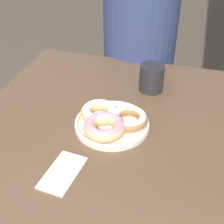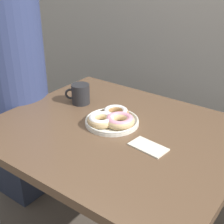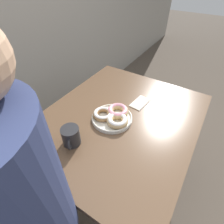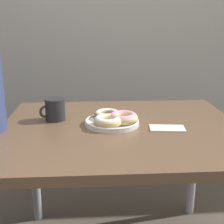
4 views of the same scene
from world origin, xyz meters
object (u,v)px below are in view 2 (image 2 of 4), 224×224
(dining_table, at_px, (116,143))
(napkin, at_px, (148,147))
(person_figure, at_px, (12,83))
(donut_plate, at_px, (112,119))
(coffee_mug, at_px, (80,94))

(dining_table, distance_m, napkin, 0.22)
(person_figure, bearing_deg, donut_plate, 2.99)
(dining_table, relative_size, coffee_mug, 9.23)
(coffee_mug, height_order, person_figure, person_figure)
(dining_table, bearing_deg, napkin, -13.15)
(coffee_mug, height_order, napkin, coffee_mug)
(donut_plate, xyz_separation_m, coffee_mug, (-0.27, 0.09, 0.03))
(dining_table, distance_m, donut_plate, 0.11)
(coffee_mug, relative_size, person_figure, 0.08)
(dining_table, xyz_separation_m, donut_plate, (-0.04, 0.03, 0.10))
(person_figure, relative_size, napkin, 8.98)
(dining_table, xyz_separation_m, coffee_mug, (-0.31, 0.12, 0.13))
(coffee_mug, bearing_deg, person_figure, -162.83)
(dining_table, relative_size, person_figure, 0.75)
(dining_table, distance_m, coffee_mug, 0.36)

